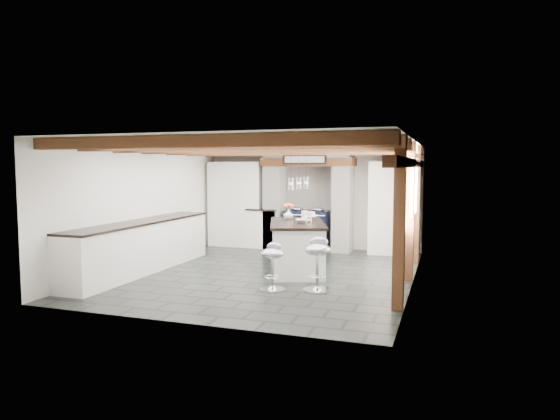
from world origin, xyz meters
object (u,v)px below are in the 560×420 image
(range_cooker, at_px, (308,229))
(bar_stool_far, at_px, (273,261))
(kitchen_island, at_px, (297,246))
(bar_stool_near, at_px, (317,258))

(range_cooker, relative_size, bar_stool_far, 1.36)
(kitchen_island, xyz_separation_m, bar_stool_far, (0.05, -1.46, -0.01))
(bar_stool_near, relative_size, bar_stool_far, 1.12)
(range_cooker, bearing_deg, kitchen_island, -79.09)
(range_cooker, xyz_separation_m, bar_stool_far, (0.50, -3.82, -0.01))
(bar_stool_near, xyz_separation_m, bar_stool_far, (-0.66, -0.18, -0.05))
(bar_stool_far, bearing_deg, bar_stool_near, 21.64)
(bar_stool_far, bearing_deg, range_cooker, 103.86)
(kitchen_island, distance_m, bar_stool_near, 1.46)
(bar_stool_near, distance_m, bar_stool_far, 0.68)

